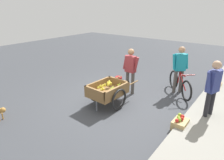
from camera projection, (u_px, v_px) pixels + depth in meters
The scene contains 9 objects.
ground_plane at pixel (115, 101), 6.26m from camera, with size 24.00×24.00×0.00m, color #3D3F44.
fruit_cart at pixel (108, 92), 5.88m from camera, with size 1.69×0.97×0.71m.
vendor_person at pixel (131, 68), 6.53m from camera, with size 0.22×0.61×1.54m.
bicycle at pixel (180, 84), 6.66m from camera, with size 1.24×1.19×0.85m.
cyclist_person at pixel (180, 66), 6.59m from camera, with size 0.38×0.46×1.59m.
plastic_bucket at pixel (119, 80), 7.58m from camera, with size 0.26×0.26×0.29m, color #B21E1E.
apple_crate at pixel (216, 86), 7.13m from camera, with size 0.44×0.32×0.32m.
mixed_fruit_crate at pixel (180, 123), 4.85m from camera, with size 0.44×0.32×0.32m.
bystander_person at pixel (213, 86), 4.95m from camera, with size 0.50×0.30×1.60m.
Camera 1 is at (4.53, 3.32, 2.84)m, focal length 31.88 mm.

